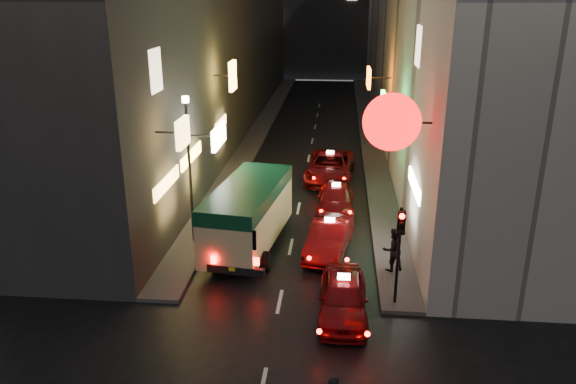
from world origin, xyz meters
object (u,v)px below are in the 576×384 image
(taxi_near, at_px, (343,294))
(traffic_light, at_px, (400,236))
(minibus, at_px, (248,209))
(lamp_post, at_px, (189,161))

(taxi_near, relative_size, traffic_light, 1.43)
(minibus, height_order, traffic_light, traffic_light)
(minibus, distance_m, traffic_light, 7.25)
(lamp_post, bearing_deg, traffic_light, -28.91)
(taxi_near, distance_m, traffic_light, 2.69)
(minibus, xyz_separation_m, traffic_light, (5.75, -4.32, 0.93))
(taxi_near, relative_size, lamp_post, 0.80)
(lamp_post, bearing_deg, taxi_near, -38.92)
(minibus, relative_size, taxi_near, 1.35)
(minibus, relative_size, traffic_light, 1.93)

